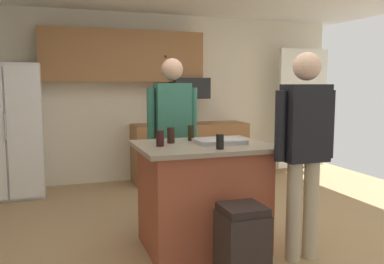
{
  "coord_description": "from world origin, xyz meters",
  "views": [
    {
      "loc": [
        -1.42,
        -3.56,
        1.52
      ],
      "look_at": [
        -0.14,
        0.2,
        1.05
      ],
      "focal_mm": 38.16,
      "sensor_mm": 36.0,
      "label": 1
    }
  ],
  "objects_px": {
    "kitchen_island": "(202,195)",
    "glass_dark_ale": "(171,135)",
    "tumbler_amber": "(191,133)",
    "trash_bin": "(242,245)",
    "serving_tray": "(219,141)",
    "person_guest_right": "(305,141)",
    "microwave_over_range": "(189,88)",
    "refrigerator": "(9,131)",
    "glass_short_whisky": "(160,138)",
    "glass_pilsner": "(220,142)",
    "person_guest_left": "(172,127)"
  },
  "relations": [
    {
      "from": "glass_short_whisky",
      "to": "serving_tray",
      "type": "height_order",
      "value": "glass_short_whisky"
    },
    {
      "from": "trash_bin",
      "to": "serving_tray",
      "type": "bearing_deg",
      "value": 81.29
    },
    {
      "from": "kitchen_island",
      "to": "person_guest_left",
      "type": "height_order",
      "value": "person_guest_left"
    },
    {
      "from": "refrigerator",
      "to": "tumbler_amber",
      "type": "bearing_deg",
      "value": -50.75
    },
    {
      "from": "tumbler_amber",
      "to": "kitchen_island",
      "type": "bearing_deg",
      "value": -83.24
    },
    {
      "from": "glass_dark_ale",
      "to": "trash_bin",
      "type": "bearing_deg",
      "value": -71.5
    },
    {
      "from": "tumbler_amber",
      "to": "serving_tray",
      "type": "bearing_deg",
      "value": -56.59
    },
    {
      "from": "refrigerator",
      "to": "glass_pilsner",
      "type": "bearing_deg",
      "value": -55.97
    },
    {
      "from": "kitchen_island",
      "to": "tumbler_amber",
      "type": "xyz_separation_m",
      "value": [
        -0.03,
        0.24,
        0.56
      ]
    },
    {
      "from": "glass_short_whisky",
      "to": "tumbler_amber",
      "type": "distance_m",
      "value": 0.45
    },
    {
      "from": "microwave_over_range",
      "to": "refrigerator",
      "type": "bearing_deg",
      "value": -177.4
    },
    {
      "from": "glass_short_whisky",
      "to": "glass_pilsner",
      "type": "relative_size",
      "value": 1.09
    },
    {
      "from": "person_guest_right",
      "to": "tumbler_amber",
      "type": "bearing_deg",
      "value": -9.54
    },
    {
      "from": "glass_short_whisky",
      "to": "serving_tray",
      "type": "xyz_separation_m",
      "value": [
        0.56,
        -0.02,
        -0.05
      ]
    },
    {
      "from": "microwave_over_range",
      "to": "serving_tray",
      "type": "xyz_separation_m",
      "value": [
        -0.59,
        -2.63,
        -0.46
      ]
    },
    {
      "from": "serving_tray",
      "to": "trash_bin",
      "type": "bearing_deg",
      "value": -98.71
    },
    {
      "from": "tumbler_amber",
      "to": "glass_dark_ale",
      "type": "bearing_deg",
      "value": -157.28
    },
    {
      "from": "glass_short_whisky",
      "to": "trash_bin",
      "type": "xyz_separation_m",
      "value": [
        0.45,
        -0.75,
        -0.74
      ]
    },
    {
      "from": "refrigerator",
      "to": "serving_tray",
      "type": "bearing_deg",
      "value": -51.35
    },
    {
      "from": "refrigerator",
      "to": "glass_dark_ale",
      "type": "bearing_deg",
      "value": -55.61
    },
    {
      "from": "trash_bin",
      "to": "microwave_over_range",
      "type": "bearing_deg",
      "value": 78.26
    },
    {
      "from": "microwave_over_range",
      "to": "kitchen_island",
      "type": "distance_m",
      "value": 2.87
    },
    {
      "from": "person_guest_right",
      "to": "serving_tray",
      "type": "height_order",
      "value": "person_guest_right"
    },
    {
      "from": "refrigerator",
      "to": "kitchen_island",
      "type": "height_order",
      "value": "refrigerator"
    },
    {
      "from": "glass_short_whisky",
      "to": "kitchen_island",
      "type": "bearing_deg",
      "value": 1.33
    },
    {
      "from": "person_guest_right",
      "to": "tumbler_amber",
      "type": "relative_size",
      "value": 11.87
    },
    {
      "from": "glass_dark_ale",
      "to": "trash_bin",
      "type": "xyz_separation_m",
      "value": [
        0.3,
        -0.9,
        -0.75
      ]
    },
    {
      "from": "microwave_over_range",
      "to": "serving_tray",
      "type": "height_order",
      "value": "microwave_over_range"
    },
    {
      "from": "refrigerator",
      "to": "trash_bin",
      "type": "distance_m",
      "value": 3.8
    },
    {
      "from": "tumbler_amber",
      "to": "glass_dark_ale",
      "type": "distance_m",
      "value": 0.25
    },
    {
      "from": "microwave_over_range",
      "to": "person_guest_left",
      "type": "bearing_deg",
      "value": -113.91
    },
    {
      "from": "kitchen_island",
      "to": "glass_dark_ale",
      "type": "relative_size",
      "value": 8.08
    },
    {
      "from": "serving_tray",
      "to": "microwave_over_range",
      "type": "bearing_deg",
      "value": 77.44
    },
    {
      "from": "glass_pilsner",
      "to": "tumbler_amber",
      "type": "height_order",
      "value": "tumbler_amber"
    },
    {
      "from": "tumbler_amber",
      "to": "person_guest_left",
      "type": "bearing_deg",
      "value": 91.82
    },
    {
      "from": "glass_short_whisky",
      "to": "glass_dark_ale",
      "type": "bearing_deg",
      "value": 47.42
    },
    {
      "from": "person_guest_right",
      "to": "trash_bin",
      "type": "distance_m",
      "value": 1.03
    },
    {
      "from": "kitchen_island",
      "to": "glass_pilsner",
      "type": "xyz_separation_m",
      "value": [
        0.04,
        -0.32,
        0.54
      ]
    },
    {
      "from": "refrigerator",
      "to": "glass_short_whisky",
      "type": "relative_size",
      "value": 12.74
    },
    {
      "from": "person_guest_right",
      "to": "glass_pilsner",
      "type": "distance_m",
      "value": 0.72
    },
    {
      "from": "person_guest_right",
      "to": "trash_bin",
      "type": "xyz_separation_m",
      "value": [
        -0.68,
        -0.23,
        -0.74
      ]
    },
    {
      "from": "glass_short_whisky",
      "to": "glass_dark_ale",
      "type": "distance_m",
      "value": 0.21
    },
    {
      "from": "refrigerator",
      "to": "person_guest_right",
      "type": "distance_m",
      "value": 3.97
    },
    {
      "from": "person_guest_right",
      "to": "tumbler_amber",
      "type": "height_order",
      "value": "person_guest_right"
    },
    {
      "from": "person_guest_left",
      "to": "tumbler_amber",
      "type": "relative_size",
      "value": 11.95
    },
    {
      "from": "kitchen_island",
      "to": "person_guest_left",
      "type": "distance_m",
      "value": 1.0
    },
    {
      "from": "microwave_over_range",
      "to": "person_guest_left",
      "type": "height_order",
      "value": "person_guest_left"
    },
    {
      "from": "person_guest_left",
      "to": "glass_dark_ale",
      "type": "bearing_deg",
      "value": -20.64
    },
    {
      "from": "glass_dark_ale",
      "to": "serving_tray",
      "type": "distance_m",
      "value": 0.45
    },
    {
      "from": "serving_tray",
      "to": "refrigerator",
      "type": "bearing_deg",
      "value": 128.65
    }
  ]
}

